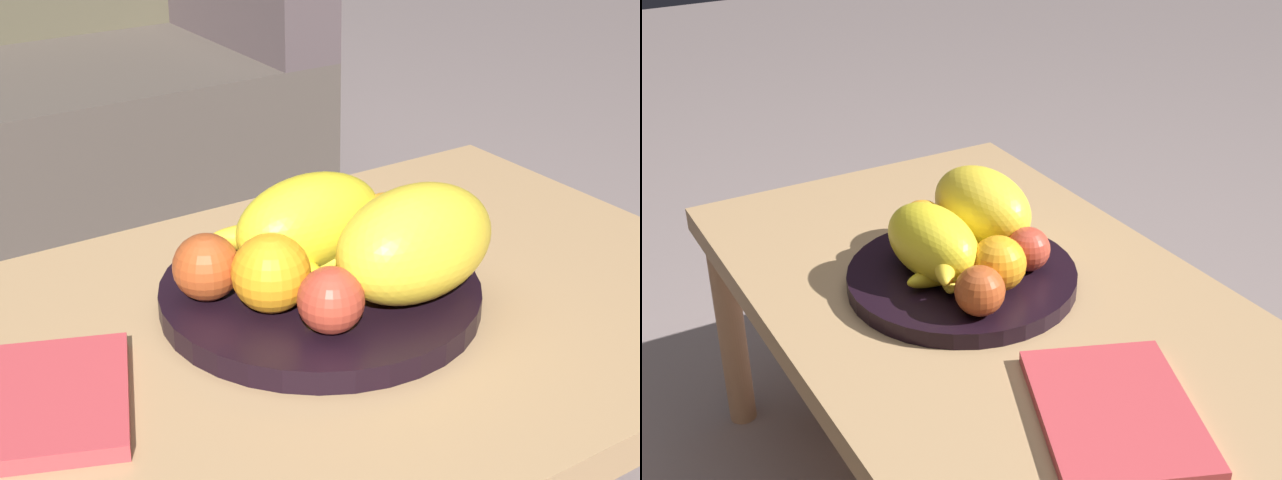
# 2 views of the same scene
# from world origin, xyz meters

# --- Properties ---
(coffee_table) EXTENTS (1.04, 0.62, 0.44)m
(coffee_table) POSITION_xyz_m (0.00, 0.00, 0.39)
(coffee_table) COLOR tan
(coffee_table) RESTS_ON ground_plane
(fruit_bowl) EXTENTS (0.34, 0.34, 0.03)m
(fruit_bowl) POSITION_xyz_m (0.06, 0.02, 0.46)
(fruit_bowl) COLOR black
(fruit_bowl) RESTS_ON coffee_table
(melon_large_front) EXTENTS (0.19, 0.12, 0.10)m
(melon_large_front) POSITION_xyz_m (0.07, 0.07, 0.52)
(melon_large_front) COLOR yellow
(melon_large_front) RESTS_ON fruit_bowl
(melon_smaller_beside) EXTENTS (0.20, 0.14, 0.12)m
(melon_smaller_beside) POSITION_xyz_m (0.12, -0.05, 0.53)
(melon_smaller_beside) COLOR yellow
(melon_smaller_beside) RESTS_ON fruit_bowl
(orange_front) EXTENTS (0.07, 0.07, 0.07)m
(orange_front) POSITION_xyz_m (0.15, 0.04, 0.51)
(orange_front) COLOR orange
(orange_front) RESTS_ON fruit_bowl
(orange_left) EXTENTS (0.08, 0.08, 0.08)m
(orange_left) POSITION_xyz_m (-0.01, 0.01, 0.51)
(orange_left) COLOR orange
(orange_left) RESTS_ON fruit_bowl
(apple_left) EXTENTS (0.07, 0.07, 0.07)m
(apple_left) POSITION_xyz_m (-0.06, 0.06, 0.50)
(apple_left) COLOR #AB481E
(apple_left) RESTS_ON fruit_bowl
(apple_right) EXTENTS (0.07, 0.07, 0.07)m
(apple_right) POSITION_xyz_m (0.01, -0.06, 0.50)
(apple_right) COLOR #B53D2B
(apple_right) RESTS_ON fruit_bowl
(banana_bunch) EXTENTS (0.17, 0.15, 0.06)m
(banana_bunch) POSITION_xyz_m (0.04, 0.06, 0.50)
(banana_bunch) COLOR yellow
(banana_bunch) RESTS_ON fruit_bowl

